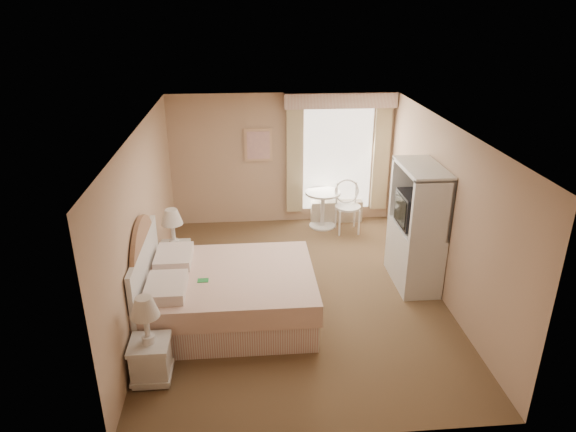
{
  "coord_description": "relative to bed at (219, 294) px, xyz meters",
  "views": [
    {
      "loc": [
        -0.7,
        -6.57,
        4.04
      ],
      "look_at": [
        -0.1,
        0.3,
        1.13
      ],
      "focal_mm": 32.0,
      "sensor_mm": 36.0,
      "label": 1
    }
  ],
  "objects": [
    {
      "name": "bed",
      "position": [
        0.0,
        0.0,
        0.0
      ],
      "size": [
        2.33,
        1.83,
        1.62
      ],
      "color": "tan",
      "rests_on": "room"
    },
    {
      "name": "nightstand_near",
      "position": [
        -0.73,
        -1.17,
        0.02
      ],
      "size": [
        0.44,
        0.44,
        1.07
      ],
      "color": "silver",
      "rests_on": "room"
    },
    {
      "name": "armoire",
      "position": [
        2.92,
        0.75,
        0.39
      ],
      "size": [
        0.56,
        1.12,
        1.87
      ],
      "color": "silver",
      "rests_on": "room"
    },
    {
      "name": "framed_art",
      "position": [
        0.66,
        3.27,
        1.16
      ],
      "size": [
        0.52,
        0.04,
        0.62
      ],
      "color": "tan",
      "rests_on": "room"
    },
    {
      "name": "nightstand_far",
      "position": [
        -0.73,
        1.26,
        0.03
      ],
      "size": [
        0.46,
        0.46,
        1.11
      ],
      "color": "silver",
      "rests_on": "room"
    },
    {
      "name": "window",
      "position": [
        2.16,
        3.21,
        0.95
      ],
      "size": [
        2.05,
        0.22,
        2.51
      ],
      "color": "white",
      "rests_on": "room"
    },
    {
      "name": "round_table",
      "position": [
        1.85,
        2.96,
        0.08
      ],
      "size": [
        0.67,
        0.67,
        0.71
      ],
      "color": "silver",
      "rests_on": "room"
    },
    {
      "name": "cafe_chair",
      "position": [
        2.28,
        2.75,
        0.18
      ],
      "size": [
        0.48,
        0.48,
        0.98
      ],
      "rotation": [
        0.0,
        0.0,
        0.02
      ],
      "color": "silver",
      "rests_on": "room"
    },
    {
      "name": "room",
      "position": [
        1.11,
        0.56,
        0.86
      ],
      "size": [
        4.21,
        5.51,
        2.51
      ],
      "color": "brown",
      "rests_on": "ground"
    }
  ]
}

